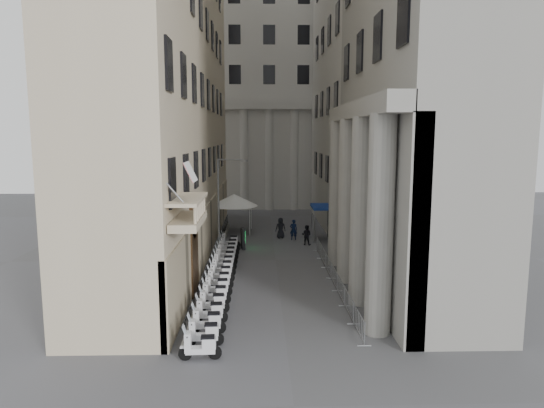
{
  "coord_description": "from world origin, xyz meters",
  "views": [
    {
      "loc": [
        -1.12,
        -15.15,
        9.09
      ],
      "look_at": [
        -0.32,
        16.68,
        4.5
      ],
      "focal_mm": 32.0,
      "sensor_mm": 36.0,
      "label": 1
    }
  ],
  "objects_px": {
    "info_kiosk": "(243,238)",
    "pedestrian_b": "(306,235)",
    "street_lamp": "(222,200)",
    "pedestrian_a": "(294,230)",
    "scooter_0": "(201,360)",
    "security_tent": "(233,200)"
  },
  "relations": [
    {
      "from": "info_kiosk",
      "to": "pedestrian_b",
      "type": "height_order",
      "value": "info_kiosk"
    },
    {
      "from": "street_lamp",
      "to": "info_kiosk",
      "type": "bearing_deg",
      "value": 80.27
    },
    {
      "from": "pedestrian_b",
      "to": "street_lamp",
      "type": "bearing_deg",
      "value": 51.56
    },
    {
      "from": "pedestrian_a",
      "to": "scooter_0",
      "type": "bearing_deg",
      "value": 75.79
    },
    {
      "from": "security_tent",
      "to": "info_kiosk",
      "type": "height_order",
      "value": "security_tent"
    },
    {
      "from": "info_kiosk",
      "to": "pedestrian_b",
      "type": "distance_m",
      "value": 5.36
    },
    {
      "from": "scooter_0",
      "to": "security_tent",
      "type": "xyz_separation_m",
      "value": [
        -0.04,
        26.07,
        3.01
      ]
    },
    {
      "from": "street_lamp",
      "to": "pedestrian_b",
      "type": "xyz_separation_m",
      "value": [
        6.67,
        3.75,
        -3.49
      ]
    },
    {
      "from": "scooter_0",
      "to": "pedestrian_b",
      "type": "relative_size",
      "value": 0.9
    },
    {
      "from": "street_lamp",
      "to": "pedestrian_a",
      "type": "distance_m",
      "value": 8.79
    },
    {
      "from": "street_lamp",
      "to": "info_kiosk",
      "type": "distance_m",
      "value": 4.51
    },
    {
      "from": "info_kiosk",
      "to": "scooter_0",
      "type": "bearing_deg",
      "value": -105.87
    },
    {
      "from": "pedestrian_a",
      "to": "pedestrian_b",
      "type": "xyz_separation_m",
      "value": [
        0.93,
        -1.96,
        -0.06
      ]
    },
    {
      "from": "security_tent",
      "to": "pedestrian_a",
      "type": "bearing_deg",
      "value": -33.62
    },
    {
      "from": "street_lamp",
      "to": "info_kiosk",
      "type": "xyz_separation_m",
      "value": [
        1.46,
        2.48,
        -3.47
      ]
    },
    {
      "from": "security_tent",
      "to": "pedestrian_a",
      "type": "distance_m",
      "value": 6.8
    },
    {
      "from": "info_kiosk",
      "to": "security_tent",
      "type": "bearing_deg",
      "value": 86.53
    },
    {
      "from": "scooter_0",
      "to": "pedestrian_a",
      "type": "distance_m",
      "value": 23.14
    },
    {
      "from": "pedestrian_a",
      "to": "pedestrian_b",
      "type": "bearing_deg",
      "value": 114.68
    },
    {
      "from": "pedestrian_a",
      "to": "pedestrian_b",
      "type": "relative_size",
      "value": 1.07
    },
    {
      "from": "pedestrian_a",
      "to": "info_kiosk",
      "type": "bearing_deg",
      "value": 36.19
    },
    {
      "from": "security_tent",
      "to": "info_kiosk",
      "type": "bearing_deg",
      "value": -80.76
    }
  ]
}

